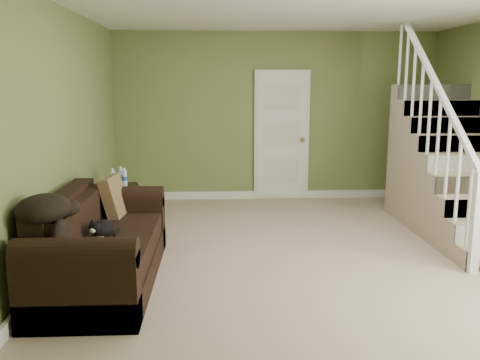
{
  "coord_description": "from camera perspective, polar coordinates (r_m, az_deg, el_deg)",
  "views": [
    {
      "loc": [
        -0.94,
        -5.2,
        1.82
      ],
      "look_at": [
        -0.67,
        0.28,
        0.77
      ],
      "focal_mm": 38.0,
      "sensor_mm": 36.0,
      "label": 1
    }
  ],
  "objects": [
    {
      "name": "side_table",
      "position": [
        6.59,
        -13.23,
        -2.92
      ],
      "size": [
        0.56,
        0.56,
        0.78
      ],
      "rotation": [
        0.0,
        0.0,
        0.24
      ],
      "color": "black",
      "rests_on": "floor"
    },
    {
      "name": "throw_pillow",
      "position": [
        5.52,
        -13.91,
        -1.93
      ],
      "size": [
        0.26,
        0.48,
        0.47
      ],
      "primitive_type": "cube",
      "rotation": [
        0.0,
        -0.24,
        -0.08
      ],
      "color": "#503820",
      "rests_on": "sofa"
    },
    {
      "name": "wall_back",
      "position": [
        8.02,
        3.98,
        7.09
      ],
      "size": [
        5.0,
        0.04,
        2.6
      ],
      "primitive_type": "cube",
      "color": "olive",
      "rests_on": "floor"
    },
    {
      "name": "staircase",
      "position": [
        6.93,
        22.32,
        0.22
      ],
      "size": [
        1.0,
        2.51,
        2.82
      ],
      "color": "tan",
      "rests_on": "floor"
    },
    {
      "name": "ceiling",
      "position": [
        5.34,
        7.81,
        19.14
      ],
      "size": [
        5.0,
        5.5,
        0.01
      ],
      "primitive_type": "cube",
      "color": "white",
      "rests_on": "wall_back"
    },
    {
      "name": "door",
      "position": [
        8.01,
        4.71,
        4.97
      ],
      "size": [
        0.86,
        0.12,
        2.02
      ],
      "color": "white",
      "rests_on": "floor"
    },
    {
      "name": "floor",
      "position": [
        5.59,
        7.12,
        -8.27
      ],
      "size": [
        5.0,
        5.5,
        0.01
      ],
      "primitive_type": "cube",
      "color": "tan",
      "rests_on": "ground"
    },
    {
      "name": "wall_front",
      "position": [
        2.67,
        17.82,
        -0.94
      ],
      "size": [
        5.0,
        0.04,
        2.6
      ],
      "primitive_type": "cube",
      "color": "olive",
      "rests_on": "floor"
    },
    {
      "name": "cat",
      "position": [
        4.75,
        -15.16,
        -5.32
      ],
      "size": [
        0.23,
        0.43,
        0.21
      ],
      "rotation": [
        0.0,
        0.0,
        -0.27
      ],
      "color": "black",
      "rests_on": "sofa"
    },
    {
      "name": "throw_blanket",
      "position": [
        4.24,
        -21.23,
        -3.0
      ],
      "size": [
        0.43,
        0.55,
        0.22
      ],
      "primitive_type": "ellipsoid",
      "rotation": [
        0.0,
        0.0,
        0.07
      ],
      "color": "black",
      "rests_on": "sofa"
    },
    {
      "name": "sofa",
      "position": [
        4.89,
        -15.49,
        -7.46
      ],
      "size": [
        0.91,
        2.11,
        0.83
      ],
      "color": "black",
      "rests_on": "floor"
    },
    {
      "name": "baseboard_left",
      "position": [
        5.7,
        -18.4,
        -7.74
      ],
      "size": [
        0.04,
        5.5,
        0.12
      ],
      "primitive_type": "cube",
      "color": "white",
      "rests_on": "floor"
    },
    {
      "name": "banana",
      "position": [
        4.41,
        -16.0,
        -7.31
      ],
      "size": [
        0.1,
        0.21,
        0.06
      ],
      "primitive_type": "ellipsoid",
      "rotation": [
        0.0,
        0.0,
        0.24
      ],
      "color": "yellow",
      "rests_on": "sofa"
    },
    {
      "name": "wall_left",
      "position": [
        5.45,
        -19.48,
        4.74
      ],
      "size": [
        0.04,
        5.5,
        2.6
      ],
      "primitive_type": "cube",
      "color": "olive",
      "rests_on": "floor"
    },
    {
      "name": "baseboard_back",
      "position": [
        8.16,
        3.89,
        -1.64
      ],
      "size": [
        5.0,
        0.04,
        0.12
      ],
      "primitive_type": "cube",
      "color": "white",
      "rests_on": "floor"
    }
  ]
}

